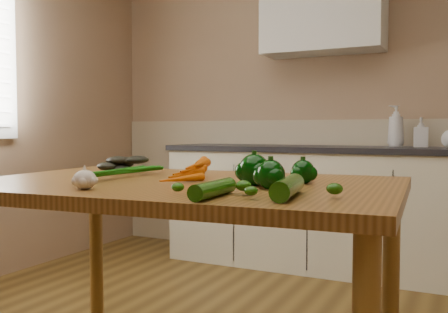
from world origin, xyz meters
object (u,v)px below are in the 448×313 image
tomato_b (276,172)px  table (182,206)px  soap_bottle_b (421,132)px  tomato_c (303,174)px  pepper_c (271,175)px  zucchini_b (213,189)px  soap_bottle_a (396,126)px  zucchini_a (288,187)px  pepper_a (254,170)px  tomato_a (265,170)px  pepper_b (303,172)px  carrot_bunch (171,169)px  leafy_greens (121,160)px  garlic_bulb (85,180)px

tomato_b → table: bearing=-146.4°
soap_bottle_b → tomato_c: (-0.23, -1.97, -0.14)m
pepper_c → tomato_b: bearing=106.7°
zucchini_b → soap_bottle_a: bearing=86.4°
soap_bottle_a → zucchini_a: soap_bottle_a is taller
pepper_a → soap_bottle_a: bearing=85.5°
soap_bottle_b → tomato_a: bearing=71.6°
table → zucchini_a: bearing=-30.6°
soap_bottle_b → soap_bottle_a: bearing=-29.4°
zucchini_b → zucchini_a: bearing=26.5°
pepper_c → pepper_b: bearing=77.7°
pepper_a → tomato_b: pepper_a is taller
carrot_bunch → pepper_c: 0.47m
pepper_b → tomato_c: size_ratio=1.32×
soap_bottle_b → pepper_c: 2.24m
soap_bottle_b → carrot_bunch: (-0.71, -2.09, -0.13)m
tomato_b → tomato_c: tomato_b is taller
tomato_c → tomato_a: bearing=164.2°
leafy_greens → pepper_b: 0.86m
pepper_b → tomato_b: bearing=146.9°
tomato_c → garlic_bulb: bearing=-136.3°
carrot_bunch → pepper_b: size_ratio=3.51×
pepper_c → tomato_b: size_ratio=1.41×
zucchini_b → tomato_b: bearing=91.2°
tomato_b → pepper_a: bearing=-90.5°
soap_bottle_a → soap_bottle_b: (0.17, -0.07, -0.05)m
pepper_c → tomato_a: size_ratio=1.17×
pepper_a → zucchini_b: size_ratio=0.47×
leafy_greens → pepper_a: size_ratio=2.11×
table → soap_bottle_a: soap_bottle_a is taller
carrot_bunch → pepper_c: pepper_c is taller
soap_bottle_b → tomato_a: soap_bottle_b is taller
zucchini_b → table: bearing=132.0°
soap_bottle_a → tomato_c: soap_bottle_a is taller
leafy_greens → garlic_bulb: size_ratio=3.03×
carrot_bunch → tomato_c: size_ratio=4.61×
tomato_a → zucchini_b: 0.56m
soap_bottle_b → garlic_bulb: 2.61m
table → carrot_bunch: size_ratio=5.61×
soap_bottle_a → pepper_c: bearing=-35.9°
leafy_greens → zucchini_b: (0.74, -0.53, -0.03)m
table → tomato_a: (0.24, 0.21, 0.13)m
table → zucchini_b: (0.31, -0.34, 0.12)m
carrot_bunch → pepper_b: pepper_b is taller
soap_bottle_a → soap_bottle_b: soap_bottle_a is taller
tomato_a → tomato_b: tomato_a is taller
soap_bottle_a → leafy_greens: (-0.90, -2.01, -0.16)m
table → pepper_a: bearing=-6.9°
carrot_bunch → soap_bottle_b: bearing=67.3°
soap_bottle_b → pepper_c: (-0.26, -2.22, -0.13)m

